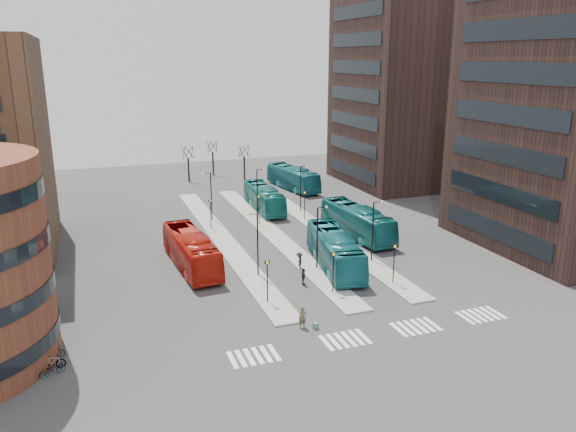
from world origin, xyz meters
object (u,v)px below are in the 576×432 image
object	(u,v)px
suitcase	(316,326)
bicycle_far	(54,351)
teal_bus_b	(264,198)
bicycle_near	(52,369)
bicycle_mid	(52,362)
red_bus	(191,250)
teal_bus_d	(293,178)
teal_bus_c	(357,221)
commuter_b	(303,277)
commuter_c	(299,261)
traveller	(302,317)
teal_bus_a	(335,250)
commuter_a	(219,274)

from	to	relation	value
suitcase	bicycle_far	bearing A→B (deg)	153.66
teal_bus_b	bicycle_far	bearing A→B (deg)	-126.49
suitcase	bicycle_near	distance (m)	18.61
teal_bus_b	bicycle_mid	world-z (taller)	teal_bus_b
red_bus	bicycle_mid	xyz separation A→B (m)	(-12.14, -15.64, -1.25)
teal_bus_d	bicycle_near	size ratio (longest dim) A/B	7.66
teal_bus_c	bicycle_far	bearing A→B (deg)	-155.00
commuter_b	commuter_c	bearing A→B (deg)	-0.32
commuter_b	bicycle_mid	size ratio (longest dim) A/B	0.94
suitcase	bicycle_far	size ratio (longest dim) A/B	0.32
traveller	bicycle_mid	distance (m)	17.74
teal_bus_a	bicycle_far	distance (m)	27.00
teal_bus_d	commuter_c	bearing A→B (deg)	-117.45
bicycle_near	teal_bus_d	bearing A→B (deg)	-59.74
teal_bus_c	commuter_a	distance (m)	20.01
teal_bus_d	bicycle_near	bearing A→B (deg)	-134.70
teal_bus_b	bicycle_near	xyz separation A→B (m)	(-25.32, -34.48, -1.23)
teal_bus_c	bicycle_near	distance (m)	37.65
suitcase	red_bus	xyz separation A→B (m)	(-6.47, 16.23, 1.51)
red_bus	commuter_b	bearing A→B (deg)	-46.24
commuter_b	suitcase	bearing A→B (deg)	-180.00
suitcase	teal_bus_d	world-z (taller)	teal_bus_d
teal_bus_c	bicycle_far	xyz separation A→B (m)	(-31.93, -17.33, -1.36)
teal_bus_a	teal_bus_d	size ratio (longest dim) A/B	1.01
suitcase	teal_bus_b	world-z (taller)	teal_bus_b
traveller	bicycle_far	xyz separation A→B (m)	(-17.73, 1.84, -0.46)
red_bus	teal_bus_b	distance (m)	22.36
teal_bus_d	traveller	xyz separation A→B (m)	(-15.65, -44.36, -0.89)
teal_bus_a	bicycle_mid	world-z (taller)	teal_bus_a
commuter_a	bicycle_mid	world-z (taller)	commuter_a
teal_bus_a	traveller	size ratio (longest dim) A/B	7.32
teal_bus_b	commuter_b	world-z (taller)	teal_bus_b
commuter_c	bicycle_far	xyz separation A→B (m)	(-21.86, -9.55, -0.48)
red_bus	teal_bus_c	distance (m)	20.10
red_bus	teal_bus_b	xyz separation A→B (m)	(13.18, 18.06, -0.09)
teal_bus_b	teal_bus_c	xyz separation A→B (m)	(6.62, -14.59, 0.12)
teal_bus_b	commuter_c	xyz separation A→B (m)	(-3.46, -22.37, -0.77)
bicycle_mid	teal_bus_d	bearing A→B (deg)	-40.64
commuter_a	commuter_b	size ratio (longest dim) A/B	1.04
teal_bus_d	teal_bus_a	bearing A→B (deg)	-111.65
suitcase	bicycle_mid	xyz separation A→B (m)	(-18.61, 0.59, 0.26)
teal_bus_b	commuter_a	xyz separation A→B (m)	(-11.54, -22.94, -0.84)
teal_bus_d	bicycle_near	world-z (taller)	teal_bus_d
teal_bus_a	commuter_b	distance (m)	5.61
teal_bus_d	commuter_b	bearing A→B (deg)	-117.08
commuter_c	bicycle_mid	bearing A→B (deg)	-42.50
bicycle_near	traveller	bearing A→B (deg)	-110.88
commuter_a	bicycle_near	xyz separation A→B (m)	(-13.78, -11.55, -0.39)
traveller	commuter_c	xyz separation A→B (m)	(4.13, 11.39, 0.03)
suitcase	bicycle_mid	size ratio (longest dim) A/B	0.29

